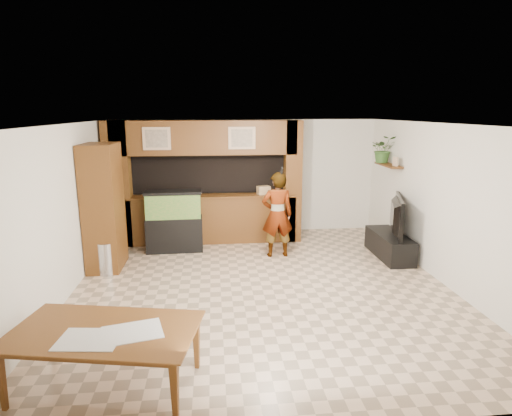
{
  "coord_description": "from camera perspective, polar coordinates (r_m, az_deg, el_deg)",
  "views": [
    {
      "loc": [
        -0.75,
        -6.49,
        2.81
      ],
      "look_at": [
        -0.03,
        0.6,
        1.17
      ],
      "focal_mm": 30.0,
      "sensor_mm": 36.0,
      "label": 1
    }
  ],
  "objects": [
    {
      "name": "microphone",
      "position": [
        7.95,
        3.45,
        4.96
      ],
      "size": [
        0.03,
        0.1,
        0.15
      ],
      "primitive_type": "cylinder",
      "rotation": [
        0.44,
        0.0,
        0.0
      ],
      "color": "black",
      "rests_on": "person"
    },
    {
      "name": "potted_plant",
      "position": [
        9.43,
        16.63,
        7.52
      ],
      "size": [
        0.59,
        0.54,
        0.57
      ],
      "primitive_type": "imported",
      "rotation": [
        0.0,
        0.0,
        -0.21
      ],
      "color": "#305A24",
      "rests_on": "wall_shelf"
    },
    {
      "name": "wall_right",
      "position": [
        7.65,
        23.7,
        0.47
      ],
      "size": [
        0.0,
        6.5,
        6.5
      ],
      "primitive_type": "plane",
      "rotation": [
        1.57,
        0.0,
        -1.57
      ],
      "color": "silver",
      "rests_on": "floor"
    },
    {
      "name": "wall_back",
      "position": [
        9.89,
        -1.38,
        4.18
      ],
      "size": [
        6.0,
        0.0,
        6.0
      ],
      "primitive_type": "plane",
      "rotation": [
        1.57,
        0.0,
        0.0
      ],
      "color": "silver",
      "rests_on": "floor"
    },
    {
      "name": "trash_can",
      "position": [
        7.94,
        -19.28,
        -6.31
      ],
      "size": [
        0.31,
        0.31,
        0.57
      ],
      "primitive_type": "cylinder",
      "color": "#B2B2B7",
      "rests_on": "floor"
    },
    {
      "name": "wall_clock",
      "position": [
        7.87,
        -22.22,
        5.37
      ],
      "size": [
        0.05,
        0.25,
        0.25
      ],
      "color": "black",
      "rests_on": "wall_left"
    },
    {
      "name": "photo_frame",
      "position": [
        8.94,
        18.09,
        5.91
      ],
      "size": [
        0.06,
        0.14,
        0.18
      ],
      "primitive_type": "cube",
      "rotation": [
        0.0,
        0.0,
        0.24
      ],
      "color": "tan",
      "rests_on": "wall_shelf"
    },
    {
      "name": "tv_stand",
      "position": [
        8.76,
        17.38,
        -4.77
      ],
      "size": [
        0.5,
        1.38,
        0.46
      ],
      "primitive_type": "cube",
      "color": "black",
      "rests_on": "floor"
    },
    {
      "name": "counter_box",
      "position": [
        9.16,
        1.01,
        2.39
      ],
      "size": [
        0.3,
        0.24,
        0.18
      ],
      "primitive_type": "cube",
      "rotation": [
        0.0,
        0.0,
        0.28
      ],
      "color": "tan",
      "rests_on": "partition"
    },
    {
      "name": "dining_table",
      "position": [
        4.85,
        -19.53,
        -18.65
      ],
      "size": [
        2.03,
        1.38,
        0.65
      ],
      "primitive_type": "imported",
      "rotation": [
        0.0,
        0.0,
        -0.2
      ],
      "color": "#5D3216",
      "rests_on": "floor"
    },
    {
      "name": "newspaper_b",
      "position": [
        4.58,
        -21.33,
        -16.01
      ],
      "size": [
        0.63,
        0.49,
        0.01
      ],
      "primitive_type": "cube",
      "rotation": [
        0.0,
        0.0,
        -0.11
      ],
      "color": "silver",
      "rests_on": "dining_table"
    },
    {
      "name": "television",
      "position": [
        8.61,
        17.65,
        -0.96
      ],
      "size": [
        0.58,
        1.27,
        0.74
      ],
      "primitive_type": "imported",
      "rotation": [
        0.0,
        0.0,
        1.23
      ],
      "color": "black",
      "rests_on": "tv_stand"
    },
    {
      "name": "wall_left",
      "position": [
        7.04,
        -24.3,
        -0.59
      ],
      "size": [
        0.0,
        6.5,
        6.5
      ],
      "primitive_type": "plane",
      "rotation": [
        1.57,
        0.0,
        1.57
      ],
      "color": "silver",
      "rests_on": "floor"
    },
    {
      "name": "pantry_cabinet",
      "position": [
        8.06,
        -19.66,
        0.11
      ],
      "size": [
        0.56,
        0.92,
        2.24
      ],
      "primitive_type": "cube",
      "color": "#5D3216",
      "rests_on": "floor"
    },
    {
      "name": "wall_shelf",
      "position": [
        9.24,
        17.25,
        5.49
      ],
      "size": [
        0.25,
        0.9,
        0.04
      ],
      "primitive_type": "cube",
      "color": "#5D3216",
      "rests_on": "wall_right"
    },
    {
      "name": "floor",
      "position": [
        7.11,
        0.73,
        -10.3
      ],
      "size": [
        6.5,
        6.5,
        0.0
      ],
      "primitive_type": "plane",
      "color": "#C9A98B",
      "rests_on": "ground"
    },
    {
      "name": "partition",
      "position": [
        9.25,
        -6.97,
        3.56
      ],
      "size": [
        4.2,
        0.99,
        2.6
      ],
      "color": "brown",
      "rests_on": "floor"
    },
    {
      "name": "person",
      "position": [
        8.26,
        2.85,
        -0.9
      ],
      "size": [
        0.62,
        0.42,
        1.66
      ],
      "primitive_type": "imported",
      "rotation": [
        0.0,
        0.0,
        3.18
      ],
      "color": "#9F7F57",
      "rests_on": "floor"
    },
    {
      "name": "newspaper_a",
      "position": [
        4.58,
        -16.2,
        -15.61
      ],
      "size": [
        0.67,
        0.55,
        0.01
      ],
      "primitive_type": "cube",
      "rotation": [
        0.0,
        0.0,
        0.25
      ],
      "color": "silver",
      "rests_on": "dining_table"
    },
    {
      "name": "ceiling",
      "position": [
        6.54,
        0.79,
        11.13
      ],
      "size": [
        6.5,
        6.5,
        0.0
      ],
      "primitive_type": "plane",
      "color": "white",
      "rests_on": "wall_back"
    },
    {
      "name": "aquarium",
      "position": [
        8.76,
        -10.86,
        -1.83
      ],
      "size": [
        1.12,
        0.42,
        1.24
      ],
      "rotation": [
        0.0,
        0.0,
        0.03
      ],
      "color": "black",
      "rests_on": "floor"
    }
  ]
}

